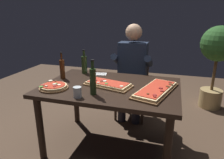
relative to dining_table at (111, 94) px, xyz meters
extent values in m
plane|color=#4C3828|center=(0.00, 0.00, -0.64)|extent=(6.40, 6.40, 0.00)
cube|color=black|center=(0.00, 0.00, 0.08)|extent=(1.40, 0.96, 0.04)
cylinder|color=black|center=(-0.62, -0.40, -0.29)|extent=(0.07, 0.07, 0.70)
cylinder|color=black|center=(0.62, -0.40, -0.29)|extent=(0.07, 0.07, 0.70)
cylinder|color=black|center=(-0.62, 0.40, -0.29)|extent=(0.07, 0.07, 0.70)
cylinder|color=black|center=(0.62, 0.40, -0.29)|extent=(0.07, 0.07, 0.70)
cube|color=olive|center=(-0.02, -0.02, 0.10)|extent=(0.53, 0.34, 0.02)
cube|color=#E5C184|center=(-0.02, -0.02, 0.12)|extent=(0.48, 0.30, 0.02)
cube|color=red|center=(-0.02, -0.02, 0.13)|extent=(0.44, 0.27, 0.01)
cylinder|color=beige|center=(0.14, -0.11, 0.14)|extent=(0.03, 0.03, 0.01)
cylinder|color=#4C7F2D|center=(-0.02, -0.08, 0.14)|extent=(0.03, 0.03, 0.01)
cylinder|color=beige|center=(-0.06, -0.01, 0.14)|extent=(0.04, 0.04, 0.01)
cylinder|color=maroon|center=(-0.16, 0.00, 0.14)|extent=(0.03, 0.03, 0.01)
cylinder|color=beige|center=(-0.11, -0.07, 0.14)|extent=(0.03, 0.03, 0.01)
cylinder|color=brown|center=(-0.09, -0.03, 0.14)|extent=(0.03, 0.03, 0.01)
cylinder|color=maroon|center=(-0.09, 0.00, 0.14)|extent=(0.04, 0.04, 0.01)
cylinder|color=maroon|center=(-0.16, -0.01, 0.14)|extent=(0.03, 0.03, 0.01)
cube|color=brown|center=(0.47, -0.05, 0.10)|extent=(0.42, 0.66, 0.02)
cube|color=#E5C184|center=(0.47, -0.05, 0.12)|extent=(0.38, 0.62, 0.02)
cube|color=red|center=(0.47, -0.05, 0.13)|extent=(0.34, 0.56, 0.01)
cylinder|color=maroon|center=(0.51, -0.06, 0.14)|extent=(0.04, 0.04, 0.01)
cylinder|color=maroon|center=(0.48, -0.28, 0.14)|extent=(0.03, 0.03, 0.01)
cylinder|color=maroon|center=(0.53, -0.13, 0.14)|extent=(0.03, 0.03, 0.01)
cylinder|color=brown|center=(0.57, 0.01, 0.14)|extent=(0.04, 0.04, 0.01)
cylinder|color=maroon|center=(0.59, 0.15, 0.14)|extent=(0.03, 0.03, 0.00)
cylinder|color=brown|center=(0.41, -0.23, 0.14)|extent=(0.02, 0.02, 0.01)
cylinder|color=maroon|center=(0.47, -0.24, 0.14)|extent=(0.04, 0.04, 0.01)
cylinder|color=brown|center=(0.60, 0.09, 0.14)|extent=(0.04, 0.04, 0.01)
cylinder|color=brown|center=(-0.52, -0.25, 0.10)|extent=(0.29, 0.29, 0.02)
cylinder|color=#E5C184|center=(-0.52, -0.25, 0.12)|extent=(0.26, 0.26, 0.02)
cylinder|color=#B72D19|center=(-0.52, -0.25, 0.13)|extent=(0.23, 0.23, 0.01)
cylinder|color=#4C7F2D|center=(-0.60, -0.34, 0.14)|extent=(0.04, 0.04, 0.00)
cylinder|color=beige|center=(-0.61, -0.16, 0.14)|extent=(0.04, 0.04, 0.01)
cylinder|color=maroon|center=(-0.61, -0.31, 0.14)|extent=(0.04, 0.04, 0.01)
cylinder|color=maroon|center=(-0.48, -0.27, 0.14)|extent=(0.03, 0.03, 0.01)
cylinder|color=beige|center=(-0.51, -0.25, 0.14)|extent=(0.04, 0.04, 0.01)
cylinder|color=brown|center=(-0.55, -0.15, 0.14)|extent=(0.02, 0.02, 0.01)
cylinder|color=brown|center=(-0.60, -0.17, 0.14)|extent=(0.04, 0.04, 0.00)
cylinder|color=beige|center=(-0.46, -0.25, 0.14)|extent=(0.04, 0.04, 0.00)
cylinder|color=maroon|center=(-0.48, -0.30, 0.14)|extent=(0.03, 0.03, 0.01)
cylinder|color=brown|center=(-0.56, -0.32, 0.14)|extent=(0.03, 0.03, 0.01)
cylinder|color=#4C7F2D|center=(-0.50, -0.22, 0.14)|extent=(0.03, 0.03, 0.01)
cylinder|color=beige|center=(-0.55, -0.32, 0.14)|extent=(0.02, 0.02, 0.01)
cylinder|color=#47230F|center=(-0.60, 0.08, 0.20)|extent=(0.06, 0.06, 0.22)
cylinder|color=#47230F|center=(-0.60, 0.08, 0.35)|extent=(0.02, 0.02, 0.08)
cylinder|color=black|center=(-0.60, 0.08, 0.39)|extent=(0.02, 0.02, 0.01)
cylinder|color=#233819|center=(-0.45, 0.35, 0.20)|extent=(0.07, 0.07, 0.21)
cylinder|color=#233819|center=(-0.45, 0.35, 0.34)|extent=(0.03, 0.03, 0.07)
cylinder|color=black|center=(-0.45, 0.35, 0.38)|extent=(0.03, 0.03, 0.01)
cylinder|color=#233819|center=(-0.08, -0.28, 0.22)|extent=(0.06, 0.06, 0.24)
cylinder|color=#233819|center=(-0.08, -0.28, 0.37)|extent=(0.03, 0.03, 0.07)
cylinder|color=black|center=(-0.08, -0.28, 0.42)|extent=(0.03, 0.03, 0.01)
cylinder|color=silver|center=(-0.19, -0.38, 0.14)|extent=(0.08, 0.08, 0.10)
cube|color=white|center=(-0.25, 0.35, 0.10)|extent=(0.20, 0.14, 0.01)
cube|color=silver|center=(-0.25, 0.33, 0.10)|extent=(0.17, 0.05, 0.00)
cube|color=silver|center=(-0.26, 0.36, 0.10)|extent=(0.17, 0.05, 0.00)
cube|color=#3D2B1E|center=(0.08, 0.78, -0.21)|extent=(0.44, 0.44, 0.04)
cube|color=#3D2B1E|center=(0.08, 0.98, 0.02)|extent=(0.40, 0.04, 0.42)
cylinder|color=#3D2B1E|center=(-0.11, 0.59, -0.44)|extent=(0.04, 0.04, 0.41)
cylinder|color=#3D2B1E|center=(0.27, 0.59, -0.44)|extent=(0.04, 0.04, 0.41)
cylinder|color=#3D2B1E|center=(-0.11, 0.97, -0.44)|extent=(0.04, 0.04, 0.41)
cylinder|color=#3D2B1E|center=(0.27, 0.97, -0.44)|extent=(0.04, 0.04, 0.41)
cylinder|color=#23232D|center=(-0.02, 0.60, -0.42)|extent=(0.11, 0.11, 0.45)
cylinder|color=#23232D|center=(0.18, 0.60, -0.42)|extent=(0.11, 0.11, 0.45)
cube|color=#23232D|center=(0.08, 0.68, -0.13)|extent=(0.34, 0.40, 0.12)
cube|color=#1E283D|center=(0.08, 0.78, 0.19)|extent=(0.38, 0.22, 0.52)
sphere|color=tan|center=(0.08, 0.78, 0.58)|extent=(0.22, 0.22, 0.22)
cylinder|color=#1E283D|center=(-0.14, 0.73, 0.21)|extent=(0.09, 0.31, 0.21)
cylinder|color=#1E283D|center=(0.30, 0.73, 0.21)|extent=(0.09, 0.31, 0.21)
cylinder|color=tan|center=(1.24, 1.47, -0.50)|extent=(0.34, 0.34, 0.29)
cylinder|color=brown|center=(1.24, 1.47, -0.09)|extent=(0.04, 0.04, 0.52)
sphere|color=#285623|center=(1.24, 1.47, 0.38)|extent=(0.53, 0.53, 0.53)
camera|label=1|loc=(0.59, -1.90, 0.81)|focal=32.53mm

